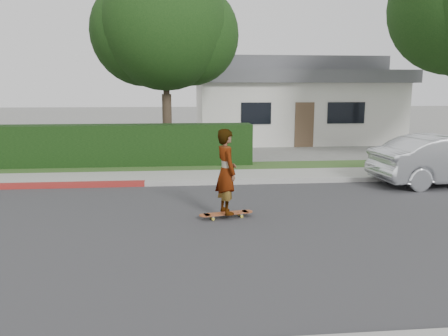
{
  "coord_description": "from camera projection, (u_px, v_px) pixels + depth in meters",
  "views": [
    {
      "loc": [
        2.09,
        -8.11,
        2.71
      ],
      "look_at": [
        2.98,
        1.28,
        1.0
      ],
      "focal_mm": 35.0,
      "sensor_mm": 36.0,
      "label": 1
    }
  ],
  "objects": [
    {
      "name": "ground",
      "position": [
        73.0,
        235.0,
        8.24
      ],
      "size": [
        120.0,
        120.0,
        0.0
      ],
      "primitive_type": "plane",
      "color": "slate",
      "rests_on": "ground"
    },
    {
      "name": "road",
      "position": [
        73.0,
        234.0,
        8.23
      ],
      "size": [
        60.0,
        8.0,
        0.01
      ],
      "primitive_type": "cube",
      "color": "#2D2D30",
      "rests_on": "ground"
    },
    {
      "name": "curb_far",
      "position": [
        109.0,
        184.0,
        12.24
      ],
      "size": [
        60.0,
        0.2,
        0.15
      ],
      "primitive_type": "cube",
      "color": "#9E9E99",
      "rests_on": "ground"
    },
    {
      "name": "sidewalk_far",
      "position": [
        114.0,
        178.0,
        13.12
      ],
      "size": [
        60.0,
        1.6,
        0.12
      ],
      "primitive_type": "cube",
      "color": "gray",
      "rests_on": "ground"
    },
    {
      "name": "planting_strip",
      "position": [
        121.0,
        169.0,
        14.69
      ],
      "size": [
        60.0,
        1.6,
        0.1
      ],
      "primitive_type": "cube",
      "color": "#2D4C1E",
      "rests_on": "ground"
    },
    {
      "name": "hedge",
      "position": [
        33.0,
        147.0,
        14.87
      ],
      "size": [
        15.0,
        1.0,
        1.5
      ],
      "primitive_type": "cube",
      "color": "black",
      "rests_on": "ground"
    },
    {
      "name": "tree_center",
      "position": [
        165.0,
        30.0,
        16.5
      ],
      "size": [
        5.66,
        4.84,
        7.44
      ],
      "color": "#33261C",
      "rests_on": "ground"
    },
    {
      "name": "house",
      "position": [
        289.0,
        100.0,
        24.28
      ],
      "size": [
        10.6,
        8.6,
        4.3
      ],
      "color": "beige",
      "rests_on": "ground"
    },
    {
      "name": "skateboard",
      "position": [
        226.0,
        214.0,
        9.26
      ],
      "size": [
        1.2,
        0.47,
        0.11
      ],
      "rotation": [
        0.0,
        0.0,
        0.21
      ],
      "color": "gold",
      "rests_on": "ground"
    },
    {
      "name": "skateboarder",
      "position": [
        226.0,
        172.0,
        9.1
      ],
      "size": [
        0.59,
        0.74,
        1.79
      ],
      "primitive_type": "imported",
      "rotation": [
        0.0,
        0.0,
        1.84
      ],
      "color": "white",
      "rests_on": "skateboard"
    },
    {
      "name": "car_silver",
      "position": [
        448.0,
        160.0,
        12.41
      ],
      "size": [
        4.44,
        1.87,
        1.43
      ],
      "primitive_type": "imported",
      "rotation": [
        0.0,
        0.0,
        1.66
      ],
      "color": "silver",
      "rests_on": "ground"
    }
  ]
}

